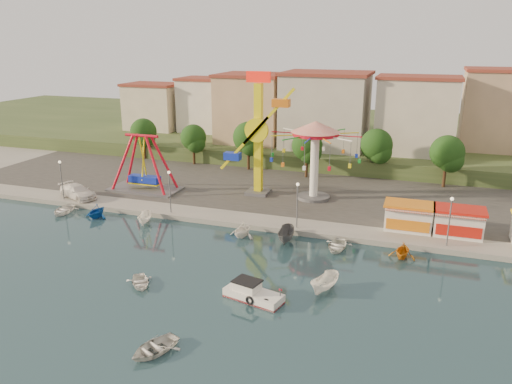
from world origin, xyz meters
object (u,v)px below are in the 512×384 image
at_px(kamikaze_tower, 260,138).
at_px(cabin_motorboat, 252,294).
at_px(pirate_ship_ride, 144,164).
at_px(skiff, 325,284).
at_px(rowboat_a, 140,282).
at_px(wave_swinger, 315,143).
at_px(van, 78,192).

relative_size(kamikaze_tower, cabin_motorboat, 3.05).
bearing_deg(pirate_ship_ride, skiff, -33.71).
xyz_separation_m(rowboat_a, skiff, (15.83, 4.25, 0.42)).
xyz_separation_m(wave_swinger, rowboat_a, (-9.43, -28.09, -7.86)).
xyz_separation_m(wave_swinger, van, (-29.98, -10.06, -6.71)).
bearing_deg(rowboat_a, skiff, -22.23).
bearing_deg(van, rowboat_a, -110.61).
xyz_separation_m(cabin_motorboat, rowboat_a, (-10.28, -0.93, -0.14)).
distance_m(wave_swinger, rowboat_a, 30.65).
distance_m(rowboat_a, van, 27.36).
bearing_deg(skiff, van, 178.15).
height_order(cabin_motorboat, rowboat_a, cabin_motorboat).
height_order(wave_swinger, rowboat_a, wave_swinger).
relative_size(pirate_ship_ride, skiff, 2.56).
bearing_deg(wave_swinger, pirate_ship_ride, -170.21).
height_order(pirate_ship_ride, rowboat_a, pirate_ship_ride).
xyz_separation_m(pirate_ship_ride, kamikaze_tower, (16.05, 3.30, 4.08)).
bearing_deg(rowboat_a, wave_swinger, 34.20).
distance_m(kamikaze_tower, skiff, 27.94).
xyz_separation_m(cabin_motorboat, van, (-30.83, 17.10, 1.01)).
relative_size(kamikaze_tower, van, 2.70).
height_order(wave_swinger, cabin_motorboat, wave_swinger).
relative_size(cabin_motorboat, rowboat_a, 1.67).
bearing_deg(wave_swinger, cabin_motorboat, -88.20).
relative_size(cabin_motorboat, skiff, 1.38).
distance_m(skiff, van, 38.90).
distance_m(cabin_motorboat, rowboat_a, 10.32).
xyz_separation_m(kamikaze_tower, cabin_motorboat, (8.12, -26.43, -8.00)).
distance_m(pirate_ship_ride, rowboat_a, 28.08).
relative_size(kamikaze_tower, rowboat_a, 5.11).
xyz_separation_m(pirate_ship_ride, rowboat_a, (13.88, -24.07, -4.06)).
bearing_deg(wave_swinger, van, -161.45).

